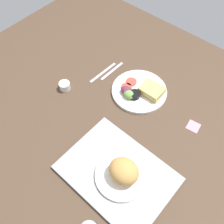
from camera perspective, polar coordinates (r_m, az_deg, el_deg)
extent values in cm
cube|color=#4C3828|center=(124.78, 1.59, -1.06)|extent=(190.00, 150.00, 3.00)
cube|color=#9EA0A3|center=(109.15, 1.19, -13.45)|extent=(45.58, 33.79, 1.60)
cylinder|color=white|center=(107.29, 2.13, -13.87)|extent=(21.69, 21.69, 1.40)
ellipsoid|color=tan|center=(102.67, 2.66, -12.96)|extent=(12.46, 10.76, 8.50)
cylinder|color=white|center=(132.00, 6.06, 4.66)|extent=(28.07, 28.07, 1.60)
cube|color=tan|center=(130.51, 8.75, 4.45)|extent=(11.49, 9.60, 1.40)
cube|color=#B2C66B|center=(129.59, 8.81, 4.78)|extent=(11.37, 9.46, 1.00)
cube|color=#DBB266|center=(128.67, 8.88, 5.12)|extent=(11.14, 9.17, 1.40)
cylinder|color=#D14738|center=(134.05, 4.31, 6.71)|extent=(5.60, 5.60, 0.80)
cylinder|color=#D14738|center=(131.50, 3.24, 5.51)|extent=(5.60, 5.60, 0.80)
cylinder|color=black|center=(127.35, 5.06, 3.85)|extent=(5.20, 5.20, 3.00)
cylinder|color=#EFEACC|center=(126.49, 5.10, 4.16)|extent=(4.26, 4.26, 0.60)
ellipsoid|color=#729E4C|center=(126.89, 3.82, 3.94)|extent=(6.00, 4.80, 3.60)
ellipsoid|color=#6B2D47|center=(128.38, 3.24, 4.82)|extent=(6.00, 4.80, 3.60)
cylinder|color=silver|center=(134.12, -10.47, 5.74)|extent=(5.60, 5.60, 4.00)
cube|color=#B7B7BC|center=(141.28, 0.00, 9.13)|extent=(1.97, 17.04, 0.50)
cube|color=#B7B7BC|center=(140.62, -2.01, 8.80)|extent=(2.34, 19.05, 0.50)
cube|color=pink|center=(125.93, 17.64, -3.04)|extent=(6.35, 6.35, 0.12)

